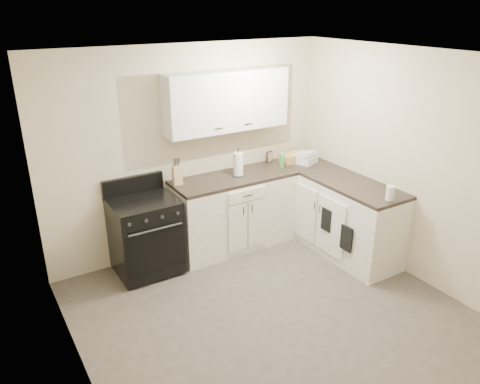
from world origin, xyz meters
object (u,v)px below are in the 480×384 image
stove (146,236)px  countertop_grill (305,159)px  paper_towel (238,164)px  wicker_basket (293,158)px  knife_block (177,175)px

stove → countertop_grill: (2.25, -0.02, 0.53)m
stove → paper_towel: size_ratio=2.98×
paper_towel → countertop_grill: paper_towel is taller
wicker_basket → countertop_grill: bearing=-48.3°
stove → knife_block: bearing=16.3°
knife_block → wicker_basket: bearing=4.1°
stove → wicker_basket: size_ratio=2.76×
paper_towel → wicker_basket: 0.90m
stove → paper_towel: bearing=1.5°
countertop_grill → paper_towel: bearing=158.5°
knife_block → paper_towel: (0.76, -0.11, 0.03)m
paper_towel → wicker_basket: (0.89, 0.07, -0.09)m
wicker_basket → countertop_grill: size_ratio=1.23×
paper_towel → knife_block: bearing=171.9°
paper_towel → countertop_grill: 1.01m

